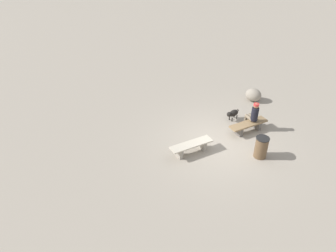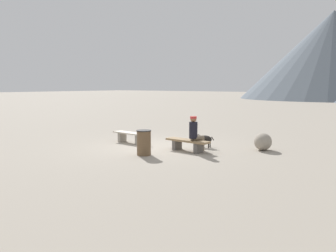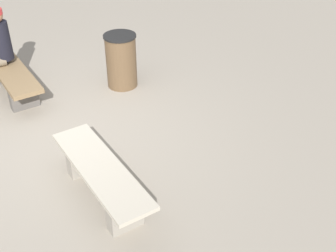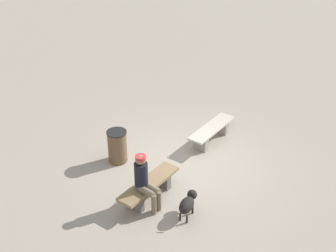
% 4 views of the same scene
% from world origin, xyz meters
% --- Properties ---
extents(ground, '(210.00, 210.00, 0.06)m').
position_xyz_m(ground, '(0.00, 0.00, -0.03)').
color(ground, '#9E9384').
extents(bench_left, '(1.76, 0.58, 0.44)m').
position_xyz_m(bench_left, '(-1.39, 0.07, 0.30)').
color(bench_left, gray).
rests_on(bench_left, ground).
extents(bench_right, '(1.78, 0.58, 0.43)m').
position_xyz_m(bench_right, '(1.53, -0.02, 0.30)').
color(bench_right, '#605B56').
rests_on(bench_right, ground).
extents(trash_bin, '(0.51, 0.51, 0.87)m').
position_xyz_m(trash_bin, '(0.73, -1.53, 0.44)').
color(trash_bin, brown).
rests_on(trash_bin, ground).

